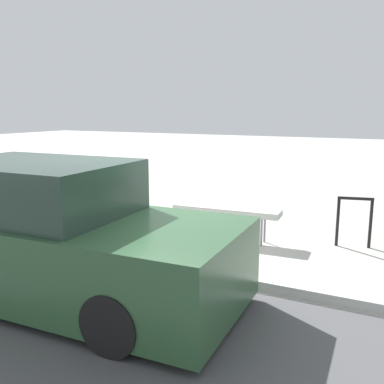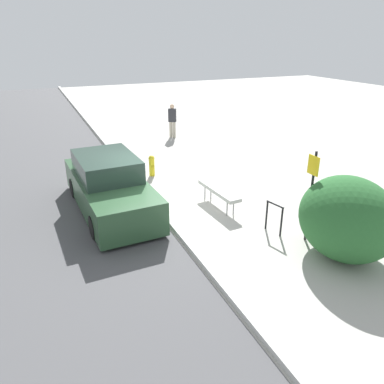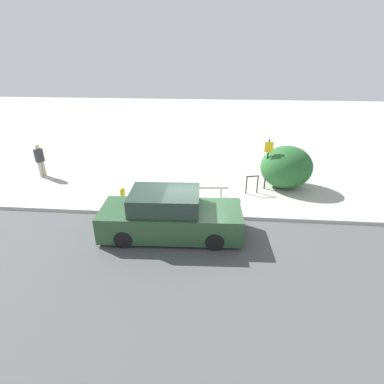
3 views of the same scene
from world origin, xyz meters
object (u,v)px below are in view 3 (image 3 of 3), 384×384
object	(u,v)px
bike_rack	(252,183)
parked_car_near	(170,216)
fire_hydrant	(123,196)
bench	(206,186)
pedestrian	(40,160)
sign_post	(267,160)

from	to	relation	value
bike_rack	parked_car_near	bearing A→B (deg)	-131.01
fire_hydrant	bike_rack	bearing A→B (deg)	16.41
parked_car_near	bench	bearing A→B (deg)	67.28
bike_rack	fire_hydrant	bearing A→B (deg)	-163.59
pedestrian	fire_hydrant	bearing A→B (deg)	93.46
bench	bike_rack	xyz separation A→B (m)	(1.99, 0.56, -0.01)
bench	pedestrian	world-z (taller)	pedestrian
bench	pedestrian	distance (m)	8.39
bike_rack	sign_post	xyz separation A→B (m)	(0.63, 0.52, 0.88)
fire_hydrant	parked_car_near	world-z (taller)	parked_car_near
fire_hydrant	pedestrian	world-z (taller)	pedestrian
sign_post	fire_hydrant	world-z (taller)	sign_post
fire_hydrant	parked_car_near	distance (m)	3.00
fire_hydrant	pedestrian	size ratio (longest dim) A/B	0.47
bench	fire_hydrant	size ratio (longest dim) A/B	2.43
bike_rack	pedestrian	xyz separation A→B (m)	(-10.21, 1.09, 0.38)
bench	bike_rack	bearing A→B (deg)	12.00
bench	sign_post	world-z (taller)	sign_post
sign_post	pedestrian	bearing A→B (deg)	176.98
pedestrian	parked_car_near	size ratio (longest dim) A/B	0.35
bike_rack	bench	bearing A→B (deg)	-164.17
bike_rack	sign_post	size ratio (longest dim) A/B	0.36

